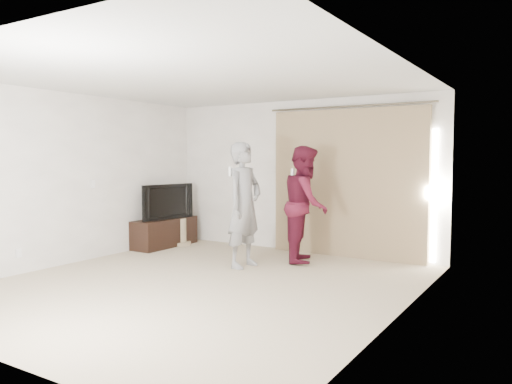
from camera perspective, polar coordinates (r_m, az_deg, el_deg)
floor at (r=6.52m, az=-6.27°, el=-10.47°), size 5.50×5.50×0.00m
wall_back at (r=8.65m, az=4.97°, el=1.83°), size 5.00×0.04×2.60m
wall_left at (r=8.10m, az=-20.40°, el=1.44°), size 0.04×5.50×2.60m
ceiling at (r=6.39m, az=-6.45°, el=12.75°), size 5.00×5.50×0.01m
curtain at (r=8.22m, az=10.44°, el=0.99°), size 2.80×0.11×2.46m
tv_console at (r=9.27m, az=-10.39°, el=-4.57°), size 0.46×1.32×0.51m
tv at (r=9.20m, az=-10.43°, el=-1.06°), size 0.34×1.10×0.63m
scratching_post at (r=9.35m, az=-8.60°, el=-4.81°), size 0.37×0.37×0.50m
person_man at (r=7.36m, az=-1.35°, el=-1.47°), size 0.49×0.70×1.85m
person_woman at (r=7.78m, az=5.71°, el=-1.36°), size 0.96×1.07×1.80m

